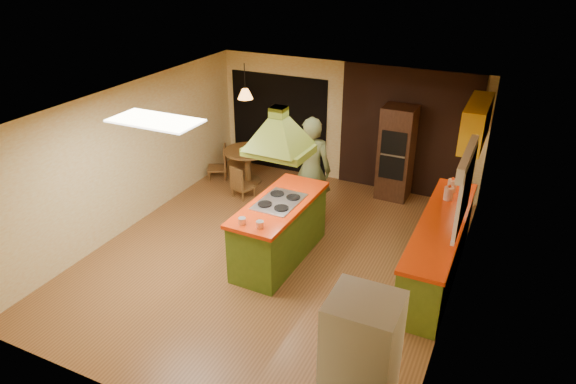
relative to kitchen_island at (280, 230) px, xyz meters
The scene contains 21 objects.
ground 0.52m from the kitchen_island, behind, with size 6.50×6.50×0.00m, color brown.
room_walls 0.75m from the kitchen_island, behind, with size 5.50×6.50×6.50m.
ceiling_plane 2.00m from the kitchen_island, behind, with size 6.50×6.50×0.00m, color silver.
brick_panel 3.52m from the kitchen_island, 70.54° to the left, with size 2.64×0.03×2.50m, color #381E14.
nook_opening 3.66m from the kitchen_island, 116.34° to the left, with size 2.20×0.03×2.10m, color black.
right_counter 2.42m from the kitchen_island, 14.62° to the left, with size 0.62×3.05×0.92m.
upper_cabinets 3.61m from the kitchen_island, 41.89° to the left, with size 0.34×1.40×0.70m, color yellow.
window_right 2.91m from the kitchen_island, ahead, with size 0.12×1.35×1.06m.
fluor_panel 2.60m from the kitchen_island, 135.39° to the right, with size 1.20×0.60×0.03m, color white.
kitchen_island is the anchor object (origin of this frame).
range_hood 1.75m from the kitchen_island, 126.87° to the left, with size 0.95×0.70×0.78m.
man 1.44m from the kitchen_island, 92.11° to the left, with size 0.71×0.47×1.96m, color #4B542C.
refrigerator 3.32m from the kitchen_island, 50.00° to the right, with size 0.67×0.64×1.64m, color white.
wall_oven 3.17m from the kitchen_island, 70.29° to the left, with size 0.62×0.61×1.84m.
dining_table 2.96m from the kitchen_island, 128.97° to the left, with size 0.97×0.97×0.73m.
chair_left 3.38m from the kitchen_island, 139.31° to the left, with size 0.40×0.40×0.73m, color brown, non-canonical shape.
chair_near 2.32m from the kitchen_island, 134.29° to the left, with size 0.37×0.37×0.67m, color brown, non-canonical shape.
pendant_lamp 3.27m from the kitchen_island, 128.97° to the left, with size 0.30×0.30×0.20m, color #FF9E3F.
canister_large 2.72m from the kitchen_island, 30.60° to the left, with size 0.14×0.14×0.21m, color beige.
canister_medium 2.89m from the kitchen_island, 36.32° to the left, with size 0.15×0.15×0.20m, color beige.
canister_small 2.71m from the kitchen_island, 30.55° to the left, with size 0.12×0.12×0.15m, color beige.
Camera 1 is at (3.19, -6.25, 4.59)m, focal length 32.00 mm.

